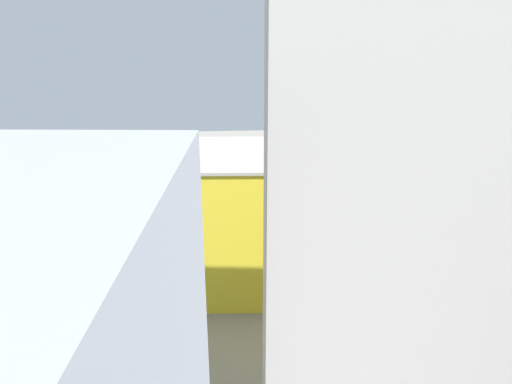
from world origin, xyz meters
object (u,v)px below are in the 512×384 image
Objects in this scene: platform_canopy_near at (265,171)px; traffic_light at (207,205)px; parked_car_5 at (225,216)px; passenger_coach at (462,156)px; construction_building at (248,221)px; box_truck_2 at (300,226)px; parked_car_1 at (375,212)px; street_tree_2 at (220,183)px; parked_car_3 at (297,214)px; box_truck_1 at (282,230)px; box_truck_0 at (315,226)px; street_tree_1 at (359,180)px; street_tree_0 at (340,184)px; parked_car_7 at (149,218)px; tower_crane at (432,133)px; locomotive at (379,162)px; parked_car_2 at (336,214)px; parked_car_0 at (410,210)px; parked_car_4 at (259,215)px; parked_car_6 at (189,219)px.

traffic_light is (13.44, 21.60, 0.22)m from platform_canopy_near.
traffic_light reaches higher than parked_car_5.
passenger_coach is 0.45× the size of construction_building.
platform_canopy_near is at bearing -81.19° from box_truck_2.
street_tree_2 is at bearing -15.08° from parked_car_1.
parked_car_1 is (-21.34, 19.85, -3.15)m from platform_canopy_near.
parked_car_3 is (-5.03, 19.52, -3.16)m from platform_canopy_near.
box_truck_1 is at bearing 151.44° from traffic_light.
parked_car_5 is at bearing -78.27° from construction_building.
parked_car_1 is 16.15m from box_truck_0.
box_truck_0 is at bearing 39.31° from passenger_coach.
box_truck_0 reaches higher than parked_car_5.
parked_car_1 is at bearing 99.46° from street_tree_1.
construction_building reaches higher than street_tree_2.
box_truck_2 is 19.06m from street_tree_0.
parked_car_7 is at bearing 0.17° from parked_car_1.
tower_crane reaches higher than box_truck_0.
box_truck_1 is at bearing 36.77° from passenger_coach.
street_tree_0 reaches higher than locomotive.
street_tree_1 is at bearing -128.38° from box_truck_0.
parked_car_2 is 34.48m from tower_crane.
parked_car_1 is 0.10× the size of construction_building.
parked_car_0 is at bearing -162.05° from box_truck_2.
parked_car_3 is 0.11× the size of construction_building.
parked_car_1 is 33.48m from street_tree_2.
traffic_light is (26.61, 1.41, 3.37)m from parked_car_2.
street_tree_2 is 1.27× the size of traffic_light.
passenger_coach is 4.31× the size of parked_car_7.
locomotive is 1.79× the size of box_truck_2.
parked_car_5 reaches higher than parked_car_2.
platform_canopy_near is 35.11m from parked_car_0.
parked_car_0 is (3.23, 31.09, -1.05)m from locomotive.
street_tree_0 is (13.38, -7.13, 3.67)m from parked_car_0.
parked_car_4 is 10.49m from box_truck_2.
passenger_coach is 3.93× the size of parked_car_3.
parked_car_7 is at bearing 21.34° from passenger_coach.
box_truck_1 reaches higher than parked_car_4.
locomotive reaches higher than parked_car_2.
box_truck_0 is 21.77m from traffic_light.
box_truck_1 is at bearing 153.95° from parked_car_6.
parked_car_5 is at bearing 95.78° from street_tree_2.
construction_building reaches higher than parked_car_0.
tower_crane is at bearing 146.42° from parked_car_6.
parked_car_1 is at bearing -179.74° from parked_car_4.
platform_canopy_near reaches higher than parked_car_1.
locomotive is 61.84m from tower_crane.
parked_car_1 is at bearing -179.82° from parked_car_5.
box_truck_2 is 22.49m from street_tree_2.
street_tree_1 is (-4.44, -0.79, 0.58)m from street_tree_0.
box_truck_0 reaches higher than parked_car_0.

